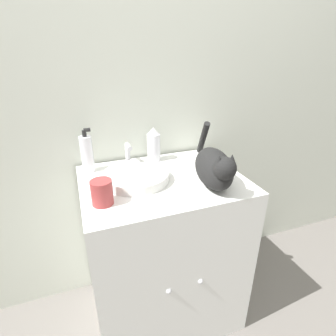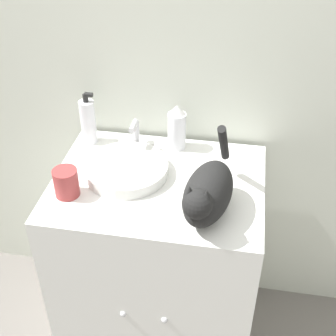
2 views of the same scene
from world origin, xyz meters
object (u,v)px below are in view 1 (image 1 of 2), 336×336
at_px(cat, 214,167).
at_px(soap_bottle, 87,153).
at_px(spray_bottle, 154,145).
at_px(cup, 102,192).

height_order(cat, soap_bottle, cat).
xyz_separation_m(cat, soap_bottle, (-0.49, 0.35, 0.00)).
bearing_deg(spray_bottle, cat, -67.28).
bearing_deg(soap_bottle, cup, -85.81).
xyz_separation_m(cat, spray_bottle, (-0.15, 0.37, -0.00)).
bearing_deg(cup, spray_bottle, 47.66).
distance_m(cat, soap_bottle, 0.60).
relative_size(cat, spray_bottle, 2.17).
height_order(spray_bottle, cup, spray_bottle).
relative_size(soap_bottle, cup, 2.18).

